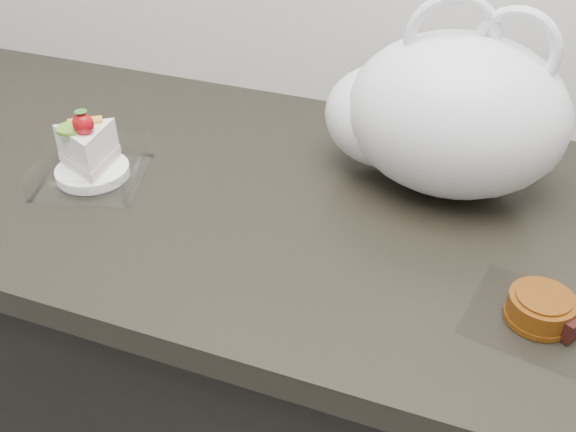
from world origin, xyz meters
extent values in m
cube|color=black|center=(0.00, 1.69, 0.43)|extent=(2.00, 0.60, 0.86)
cube|color=black|center=(0.00, 1.69, 0.88)|extent=(2.04, 0.64, 0.04)
cube|color=white|center=(-0.41, 1.62, 0.90)|extent=(0.18, 0.18, 0.00)
cylinder|color=white|center=(-0.41, 1.62, 0.91)|extent=(0.11, 0.11, 0.01)
ellipsoid|color=red|center=(-0.40, 1.61, 1.00)|extent=(0.03, 0.03, 0.03)
cone|color=#2D7223|center=(-0.40, 1.61, 1.01)|extent=(0.02, 0.02, 0.01)
cylinder|color=#77A830|center=(-0.42, 1.61, 0.99)|extent=(0.04, 0.04, 0.00)
cube|color=gold|center=(-0.42, 1.64, 0.99)|extent=(0.05, 0.04, 0.00)
cube|color=white|center=(0.24, 1.55, 0.90)|extent=(0.17, 0.16, 0.00)
cylinder|color=brown|center=(0.24, 1.55, 0.92)|extent=(0.07, 0.07, 0.03)
cylinder|color=brown|center=(0.24, 1.55, 0.90)|extent=(0.08, 0.08, 0.01)
cylinder|color=brown|center=(0.24, 1.55, 0.93)|extent=(0.06, 0.06, 0.00)
cube|color=black|center=(0.26, 1.53, 0.91)|extent=(0.03, 0.03, 0.03)
ellipsoid|color=white|center=(0.09, 1.79, 1.01)|extent=(0.32, 0.25, 0.23)
ellipsoid|color=white|center=(-0.01, 1.80, 0.99)|extent=(0.19, 0.17, 0.15)
torus|color=white|center=(0.07, 1.79, 1.12)|extent=(0.13, 0.04, 0.13)
torus|color=white|center=(0.15, 1.79, 1.11)|extent=(0.12, 0.03, 0.12)
camera|label=1|loc=(0.16, 0.96, 1.42)|focal=40.00mm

